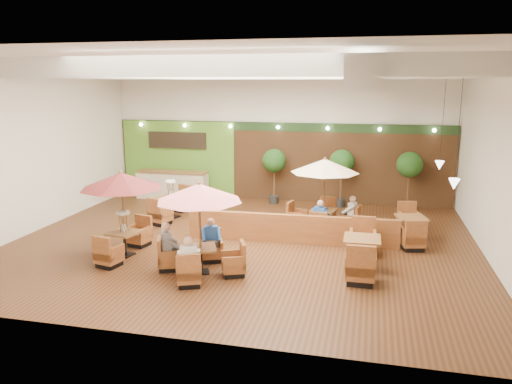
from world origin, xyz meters
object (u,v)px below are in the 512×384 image
(service_counter, at_px, (172,185))
(table_5, at_px, (410,229))
(booth_divider, at_px, (291,229))
(diner_3, at_px, (321,215))
(table_4, at_px, (362,253))
(topiary_0, at_px, (274,163))
(diner_1, at_px, (211,235))
(table_0, at_px, (122,192))
(topiary_1, at_px, (342,164))
(diner_0, at_px, (188,256))
(topiary_2, at_px, (410,167))
(table_2, at_px, (324,180))
(table_1, at_px, (200,211))
(table_3, at_px, (171,204))
(diner_2, at_px, (168,242))
(diner_4, at_px, (351,210))

(service_counter, height_order, table_5, service_counter)
(service_counter, height_order, booth_divider, service_counter)
(diner_3, bearing_deg, table_4, -42.47)
(topiary_0, bearing_deg, booth_divider, -73.18)
(table_5, distance_m, diner_1, 6.34)
(booth_divider, relative_size, table_4, 2.28)
(booth_divider, height_order, table_0, table_0)
(topiary_1, xyz_separation_m, diner_0, (-3.05, -8.82, -0.93))
(topiary_2, xyz_separation_m, diner_1, (-5.59, -7.07, -0.95))
(table_2, distance_m, topiary_1, 3.37)
(table_0, distance_m, diner_1, 2.77)
(topiary_0, height_order, diner_1, topiary_0)
(table_0, relative_size, diner_3, 3.22)
(topiary_1, height_order, topiary_2, topiary_1)
(diner_3, bearing_deg, table_2, 108.92)
(service_counter, bearing_deg, table_5, -21.23)
(topiary_0, bearing_deg, topiary_1, -0.00)
(booth_divider, bearing_deg, topiary_0, 104.82)
(topiary_0, distance_m, topiary_1, 2.69)
(diner_0, bearing_deg, table_2, 34.12)
(table_1, xyz_separation_m, topiary_1, (3.05, 7.94, 0.04))
(table_0, xyz_separation_m, table_3, (-0.31, 4.15, -1.36))
(table_0, relative_size, topiary_1, 1.09)
(table_5, distance_m, topiary_0, 6.52)
(topiary_2, bearing_deg, booth_divider, -126.64)
(table_4, bearing_deg, table_3, 151.91)
(service_counter, distance_m, topiary_2, 9.63)
(table_0, xyz_separation_m, topiary_2, (8.12, 7.19, -0.17))
(diner_3, bearing_deg, table_3, -173.25)
(table_0, distance_m, diner_2, 2.12)
(table_3, height_order, topiary_2, topiary_2)
(diner_2, bearing_deg, table_2, 114.11)
(topiary_1, relative_size, diner_2, 2.75)
(table_3, distance_m, table_4, 7.77)
(table_0, distance_m, table_3, 4.38)
(service_counter, xyz_separation_m, diner_3, (6.67, -4.04, 0.17))
(table_1, bearing_deg, topiary_1, 46.44)
(table_1, distance_m, table_5, 6.94)
(diner_0, bearing_deg, diner_4, 27.11)
(table_5, bearing_deg, table_0, -170.81)
(table_5, bearing_deg, diner_1, -163.02)
(table_5, height_order, topiary_2, topiary_2)
(diner_4, bearing_deg, diner_3, 147.83)
(diner_2, xyz_separation_m, diner_3, (3.58, 3.71, -0.02))
(table_5, distance_m, topiary_2, 4.08)
(table_1, distance_m, diner_2, 1.25)
(diner_4, bearing_deg, service_counter, 80.23)
(topiary_2, bearing_deg, diner_4, -120.90)
(service_counter, xyz_separation_m, table_4, (8.00, -6.48, -0.18))
(table_2, xyz_separation_m, diner_1, (-2.70, -3.72, -0.94))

